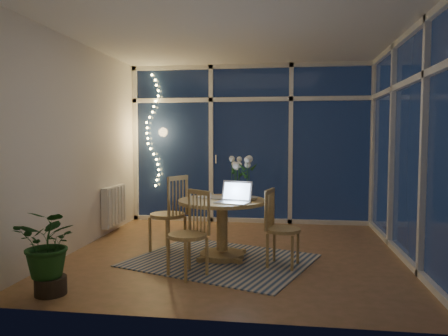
{
  "coord_description": "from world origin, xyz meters",
  "views": [
    {
      "loc": [
        0.57,
        -5.22,
        1.41
      ],
      "look_at": [
        -0.2,
        0.25,
        1.02
      ],
      "focal_mm": 35.0,
      "sensor_mm": 36.0,
      "label": 1
    }
  ],
  "objects_px": {
    "dining_table": "(222,229)",
    "chair_right": "(283,228)",
    "potted_plant": "(50,253)",
    "chair_front": "(187,233)",
    "chair_left": "(167,213)",
    "laptop": "(232,192)",
    "flower_vase": "(242,189)"
  },
  "relations": [
    {
      "from": "chair_front",
      "to": "potted_plant",
      "type": "distance_m",
      "value": 1.3
    },
    {
      "from": "chair_left",
      "to": "chair_right",
      "type": "bearing_deg",
      "value": 100.02
    },
    {
      "from": "potted_plant",
      "to": "chair_front",
      "type": "bearing_deg",
      "value": 31.77
    },
    {
      "from": "dining_table",
      "to": "chair_front",
      "type": "bearing_deg",
      "value": -110.16
    },
    {
      "from": "chair_left",
      "to": "chair_right",
      "type": "height_order",
      "value": "chair_left"
    },
    {
      "from": "chair_front",
      "to": "potted_plant",
      "type": "xyz_separation_m",
      "value": [
        -1.1,
        -0.68,
        -0.06
      ]
    },
    {
      "from": "laptop",
      "to": "potted_plant",
      "type": "relative_size",
      "value": 0.46
    },
    {
      "from": "chair_right",
      "to": "potted_plant",
      "type": "height_order",
      "value": "chair_right"
    },
    {
      "from": "dining_table",
      "to": "chair_right",
      "type": "relative_size",
      "value": 1.18
    },
    {
      "from": "chair_right",
      "to": "chair_front",
      "type": "height_order",
      "value": "chair_front"
    },
    {
      "from": "dining_table",
      "to": "laptop",
      "type": "height_order",
      "value": "laptop"
    },
    {
      "from": "chair_left",
      "to": "chair_front",
      "type": "height_order",
      "value": "chair_left"
    },
    {
      "from": "chair_front",
      "to": "laptop",
      "type": "height_order",
      "value": "laptop"
    },
    {
      "from": "dining_table",
      "to": "flower_vase",
      "type": "bearing_deg",
      "value": 41.17
    },
    {
      "from": "chair_left",
      "to": "flower_vase",
      "type": "xyz_separation_m",
      "value": [
        0.92,
        -0.02,
        0.32
      ]
    },
    {
      "from": "chair_front",
      "to": "flower_vase",
      "type": "distance_m",
      "value": 1.06
    },
    {
      "from": "chair_right",
      "to": "flower_vase",
      "type": "bearing_deg",
      "value": 63.9
    },
    {
      "from": "chair_right",
      "to": "laptop",
      "type": "xyz_separation_m",
      "value": [
        -0.55,
        -0.04,
        0.39
      ]
    },
    {
      "from": "flower_vase",
      "to": "chair_left",
      "type": "bearing_deg",
      "value": 178.67
    },
    {
      "from": "dining_table",
      "to": "laptop",
      "type": "xyz_separation_m",
      "value": [
        0.15,
        -0.27,
        0.47
      ]
    },
    {
      "from": "chair_right",
      "to": "laptop",
      "type": "relative_size",
      "value": 2.45
    },
    {
      "from": "potted_plant",
      "to": "dining_table",
      "type": "bearing_deg",
      "value": 45.4
    },
    {
      "from": "chair_front",
      "to": "potted_plant",
      "type": "bearing_deg",
      "value": -110.98
    },
    {
      "from": "chair_front",
      "to": "flower_vase",
      "type": "bearing_deg",
      "value": 99.26
    },
    {
      "from": "flower_vase",
      "to": "potted_plant",
      "type": "height_order",
      "value": "flower_vase"
    },
    {
      "from": "dining_table",
      "to": "chair_front",
      "type": "relative_size",
      "value": 1.15
    },
    {
      "from": "flower_vase",
      "to": "potted_plant",
      "type": "distance_m",
      "value": 2.25
    },
    {
      "from": "chair_left",
      "to": "chair_front",
      "type": "relative_size",
      "value": 1.09
    },
    {
      "from": "dining_table",
      "to": "flower_vase",
      "type": "relative_size",
      "value": 4.83
    },
    {
      "from": "chair_right",
      "to": "potted_plant",
      "type": "relative_size",
      "value": 1.13
    },
    {
      "from": "chair_left",
      "to": "potted_plant",
      "type": "xyz_separation_m",
      "value": [
        -0.65,
        -1.58,
        -0.1
      ]
    },
    {
      "from": "chair_left",
      "to": "laptop",
      "type": "xyz_separation_m",
      "value": [
        0.86,
        -0.47,
        0.34
      ]
    }
  ]
}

